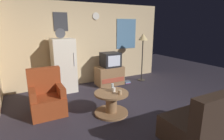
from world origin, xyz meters
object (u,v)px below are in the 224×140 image
at_px(fridge, 64,65).
at_px(book_stack, 127,82).
at_px(armchair, 47,98).
at_px(standing_lamp, 143,41).
at_px(crt_tv, 110,60).
at_px(wine_glass, 112,87).
at_px(couch, 215,120).
at_px(tv_stand, 109,75).
at_px(mug_ceramic_tan, 120,92).
at_px(mug_ceramic_white, 114,90).
at_px(coffee_table, 111,103).

xyz_separation_m(fridge, book_stack, (1.96, -0.25, -0.72)).
bearing_deg(armchair, standing_lamp, 16.32).
bearing_deg(crt_tv, book_stack, -17.27).
distance_m(wine_glass, couch, 1.98).
height_order(tv_stand, book_stack, tv_stand).
bearing_deg(standing_lamp, mug_ceramic_tan, -136.89).
bearing_deg(standing_lamp, armchair, -163.68).
distance_m(mug_ceramic_tan, armchair, 1.57).
bearing_deg(crt_tv, mug_ceramic_white, -115.41).
bearing_deg(mug_ceramic_white, couch, -55.10).
bearing_deg(wine_glass, mug_ceramic_white, -102.83).
bearing_deg(standing_lamp, coffee_table, -141.34).
relative_size(fridge, coffee_table, 2.46).
height_order(tv_stand, mug_ceramic_tan, tv_stand).
xyz_separation_m(fridge, couch, (1.69, -3.39, -0.44)).
xyz_separation_m(fridge, armchair, (-0.66, -1.17, -0.42)).
height_order(crt_tv, couch, crt_tv).
bearing_deg(tv_stand, couch, -84.98).
distance_m(fridge, coffee_table, 1.99).
distance_m(wine_glass, mug_ceramic_white, 0.10).
relative_size(fridge, wine_glass, 11.80).
bearing_deg(couch, mug_ceramic_tan, 127.29).
relative_size(fridge, crt_tv, 3.28).
bearing_deg(crt_tv, fridge, 176.60).
bearing_deg(couch, crt_tv, 94.39).
relative_size(coffee_table, armchair, 0.75).
height_order(fridge, crt_tv, fridge).
relative_size(tv_stand, mug_ceramic_tan, 9.33).
xyz_separation_m(mug_ceramic_tan, book_stack, (1.31, 1.77, -0.49)).
height_order(mug_ceramic_tan, couch, couch).
xyz_separation_m(wine_glass, mug_ceramic_white, (-0.02, -0.09, -0.03)).
height_order(fridge, armchair, fridge).
relative_size(fridge, standing_lamp, 1.11).
xyz_separation_m(standing_lamp, mug_ceramic_white, (-1.96, -1.61, -0.83)).
xyz_separation_m(tv_stand, couch, (0.29, -3.30, 0.02)).
relative_size(fridge, book_stack, 9.01).
distance_m(mug_ceramic_white, book_stack, 2.14).
bearing_deg(mug_ceramic_tan, mug_ceramic_white, 102.95).
bearing_deg(standing_lamp, couch, -105.51).
bearing_deg(book_stack, tv_stand, 163.72).
xyz_separation_m(wine_glass, book_stack, (1.33, 1.49, -0.52)).
bearing_deg(couch, fridge, 116.48).
xyz_separation_m(armchair, book_stack, (2.61, 0.92, -0.30)).
xyz_separation_m(crt_tv, book_stack, (0.52, -0.16, -0.77)).
bearing_deg(mug_ceramic_white, tv_stand, 65.60).
distance_m(fridge, tv_stand, 1.48).
height_order(fridge, couch, fridge).
bearing_deg(book_stack, standing_lamp, 2.09).
height_order(tv_stand, armchair, armchair).
height_order(crt_tv, mug_ceramic_tan, crt_tv).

